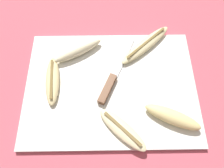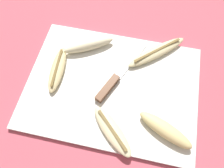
{
  "view_description": "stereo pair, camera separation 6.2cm",
  "coord_description": "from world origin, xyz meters",
  "px_view_note": "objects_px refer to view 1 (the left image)",
  "views": [
    {
      "loc": [
        -0.0,
        -0.27,
        0.58
      ],
      "look_at": [
        0.0,
        0.0,
        0.02
      ],
      "focal_mm": 35.0,
      "sensor_mm": 36.0,
      "label": 1
    },
    {
      "loc": [
        0.06,
        -0.27,
        0.58
      ],
      "look_at": [
        0.0,
        0.0,
        0.02
      ],
      "focal_mm": 35.0,
      "sensor_mm": 36.0,
      "label": 2
    }
  ],
  "objects_px": {
    "banana_soft_right": "(147,45)",
    "banana_golden_short": "(174,117)",
    "knife": "(112,81)",
    "banana_bright_far": "(79,50)",
    "banana_cream_curved": "(124,130)",
    "banana_mellow_near": "(54,80)"
  },
  "relations": [
    {
      "from": "banana_soft_right",
      "to": "banana_bright_far",
      "type": "height_order",
      "value": "banana_bright_far"
    },
    {
      "from": "knife",
      "to": "banana_bright_far",
      "type": "relative_size",
      "value": 1.51
    },
    {
      "from": "banana_golden_short",
      "to": "banana_bright_far",
      "type": "distance_m",
      "value": 0.33
    },
    {
      "from": "banana_golden_short",
      "to": "banana_cream_curved",
      "type": "bearing_deg",
      "value": -167.24
    },
    {
      "from": "knife",
      "to": "banana_mellow_near",
      "type": "xyz_separation_m",
      "value": [
        -0.17,
        0.0,
        0.0
      ]
    },
    {
      "from": "banana_cream_curved",
      "to": "banana_soft_right",
      "type": "xyz_separation_m",
      "value": [
        0.08,
        0.27,
        0.0
      ]
    },
    {
      "from": "banana_mellow_near",
      "to": "banana_soft_right",
      "type": "distance_m",
      "value": 0.3
    },
    {
      "from": "banana_soft_right",
      "to": "banana_bright_far",
      "type": "distance_m",
      "value": 0.21
    },
    {
      "from": "banana_soft_right",
      "to": "banana_bright_far",
      "type": "bearing_deg",
      "value": -173.65
    },
    {
      "from": "banana_soft_right",
      "to": "banana_cream_curved",
      "type": "bearing_deg",
      "value": -107.08
    },
    {
      "from": "banana_cream_curved",
      "to": "banana_soft_right",
      "type": "distance_m",
      "value": 0.28
    },
    {
      "from": "knife",
      "to": "banana_soft_right",
      "type": "relative_size",
      "value": 1.29
    },
    {
      "from": "knife",
      "to": "banana_bright_far",
      "type": "height_order",
      "value": "banana_bright_far"
    },
    {
      "from": "banana_soft_right",
      "to": "banana_golden_short",
      "type": "bearing_deg",
      "value": -78.01
    },
    {
      "from": "banana_cream_curved",
      "to": "banana_golden_short",
      "type": "distance_m",
      "value": 0.14
    },
    {
      "from": "banana_mellow_near",
      "to": "banana_bright_far",
      "type": "xyz_separation_m",
      "value": [
        0.07,
        0.1,
        0.01
      ]
    },
    {
      "from": "knife",
      "to": "banana_soft_right",
      "type": "bearing_deg",
      "value": 72.39
    },
    {
      "from": "banana_golden_short",
      "to": "banana_bright_far",
      "type": "bearing_deg",
      "value": 140.51
    },
    {
      "from": "banana_mellow_near",
      "to": "banana_soft_right",
      "type": "height_order",
      "value": "same"
    },
    {
      "from": "banana_golden_short",
      "to": "banana_bright_far",
      "type": "height_order",
      "value": "same"
    },
    {
      "from": "knife",
      "to": "banana_cream_curved",
      "type": "xyz_separation_m",
      "value": [
        0.03,
        -0.14,
        0.0
      ]
    },
    {
      "from": "banana_mellow_near",
      "to": "banana_soft_right",
      "type": "bearing_deg",
      "value": 23.75
    }
  ]
}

